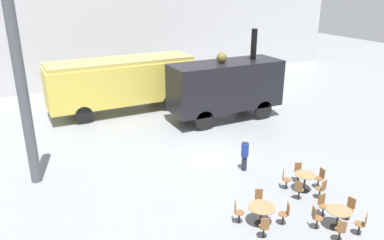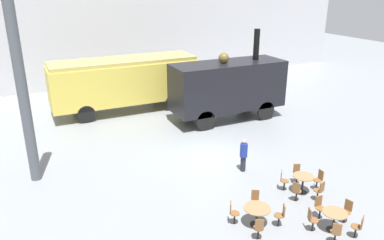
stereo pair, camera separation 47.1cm
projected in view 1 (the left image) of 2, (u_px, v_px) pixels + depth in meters
name	position (u px, v px, depth m)	size (l,w,h in m)	color
ground_plane	(209.00, 155.00, 18.84)	(80.00, 80.00, 0.00)	gray
backdrop_wall	(116.00, 30.00, 30.38)	(44.00, 0.15, 9.00)	silver
passenger_coach_vintage	(122.00, 81.00, 24.53)	(9.53, 2.80, 3.49)	#E0C64C
steam_locomotive	(226.00, 85.00, 23.04)	(7.04, 2.48, 5.50)	black
cafe_table_near	(262.00, 210.00, 13.27)	(0.96, 0.96, 0.71)	black
cafe_table_mid	(305.00, 178.00, 15.36)	(0.85, 0.85, 0.78)	black
cafe_table_far	(338.00, 214.00, 13.05)	(0.85, 0.85, 0.73)	black
cafe_chair_0	(286.00, 212.00, 13.24)	(0.40, 0.39, 0.87)	black
cafe_chair_1	(259.00, 199.00, 14.09)	(0.39, 0.40, 0.87)	black
cafe_chair_2	(237.00, 211.00, 13.34)	(0.40, 0.39, 0.87)	black
cafe_chair_3	(264.00, 226.00, 12.49)	(0.39, 0.40, 0.87)	black
cafe_chair_4	(299.00, 189.00, 14.76)	(0.40, 0.39, 0.87)	black
cafe_chair_5	(322.00, 188.00, 14.82)	(0.36, 0.38, 0.87)	black
cafe_chair_6	(320.00, 177.00, 15.67)	(0.36, 0.36, 0.87)	black
cafe_chair_7	(298.00, 171.00, 16.13)	(0.38, 0.40, 0.87)	black
cafe_chair_8	(285.00, 178.00, 15.57)	(0.41, 0.40, 0.87)	black
cafe_chair_9	(350.00, 207.00, 13.55)	(0.38, 0.36, 0.87)	black
cafe_chair_10	(323.00, 204.00, 13.76)	(0.36, 0.36, 0.87)	black
cafe_chair_11	(316.00, 216.00, 13.02)	(0.40, 0.38, 0.87)	black
cafe_chair_12	(341.00, 229.00, 12.34)	(0.40, 0.41, 0.87)	black
cafe_chair_13	(363.00, 223.00, 12.67)	(0.39, 0.40, 0.87)	black
visitor_person	(245.00, 153.00, 17.00)	(0.34, 0.34, 1.57)	#262633
support_pillar	(23.00, 93.00, 14.97)	(0.44, 0.44, 8.00)	#4C5156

